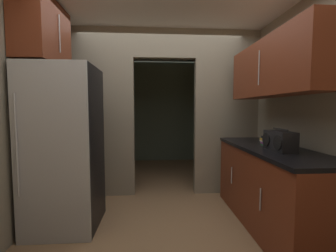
{
  "coord_description": "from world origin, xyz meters",
  "views": [
    {
      "loc": [
        -0.14,
        -2.34,
        1.36
      ],
      "look_at": [
        0.05,
        0.36,
        1.16
      ],
      "focal_mm": 24.29,
      "sensor_mm": 36.0,
      "label": 1
    }
  ],
  "objects": [
    {
      "name": "ground",
      "position": [
        0.0,
        0.0,
        0.0
      ],
      "size": [
        20.0,
        20.0,
        0.0
      ],
      "primitive_type": "plane",
      "color": "#93704C"
    },
    {
      "name": "kitchen_overhead_slab",
      "position": [
        0.0,
        0.38,
        2.62
      ],
      "size": [
        3.51,
        6.51,
        0.06
      ],
      "primitive_type": "cube",
      "color": "silver"
    },
    {
      "name": "kitchen_partition",
      "position": [
        -0.02,
        1.25,
        1.37
      ],
      "size": [
        3.11,
        0.12,
        2.59
      ],
      "color": "gray",
      "rests_on": "ground"
    },
    {
      "name": "adjoining_room_shell",
      "position": [
        0.0,
        2.95,
        1.3
      ],
      "size": [
        3.11,
        2.5,
        2.59
      ],
      "color": "slate",
      "rests_on": "ground"
    },
    {
      "name": "refrigerator",
      "position": [
        -1.14,
        0.29,
        0.92
      ],
      "size": [
        0.74,
        0.75,
        1.84
      ],
      "color": "black",
      "rests_on": "ground"
    },
    {
      "name": "lower_cabinet_run",
      "position": [
        1.22,
        0.14,
        0.46
      ],
      "size": [
        0.66,
        1.83,
        0.92
      ],
      "color": "maroon",
      "rests_on": "ground"
    },
    {
      "name": "upper_cabinet_counterside",
      "position": [
        1.22,
        0.14,
        1.82
      ],
      "size": [
        0.36,
        1.65,
        0.63
      ],
      "color": "maroon"
    },
    {
      "name": "upper_cabinet_fridgeside",
      "position": [
        -1.37,
        0.39,
        2.22
      ],
      "size": [
        0.36,
        0.81,
        0.71
      ],
      "color": "maroon"
    },
    {
      "name": "boombox",
      "position": [
        1.19,
        -0.07,
        1.03
      ],
      "size": [
        0.18,
        0.38,
        0.24
      ],
      "color": "black",
      "rests_on": "lower_cabinet_run"
    },
    {
      "name": "book_stack",
      "position": [
        1.21,
        0.23,
        0.98
      ],
      "size": [
        0.14,
        0.15,
        0.12
      ],
      "color": "#388C47",
      "rests_on": "lower_cabinet_run"
    }
  ]
}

